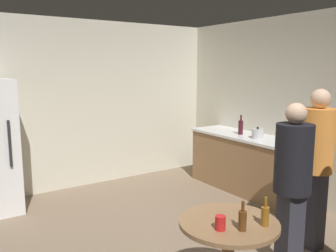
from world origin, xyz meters
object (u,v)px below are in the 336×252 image
object	(u,v)px
kettle	(258,134)
beer_bottle_on_counter	(284,137)
plastic_cup_red	(220,223)
beer_bottle_amber	(265,215)
foreground_table	(229,233)
beer_bottle_brown	(242,220)
person_in_black_shirt	(293,177)
person_in_orange_shirt	(316,157)
wine_bottle_on_counter	(241,127)

from	to	relation	value
kettle	beer_bottle_on_counter	xyz separation A→B (m)	(0.06, -0.44, 0.01)
kettle	beer_bottle_on_counter	size ratio (longest dim) A/B	1.06
kettle	plastic_cup_red	distance (m)	2.87
plastic_cup_red	beer_bottle_amber	bearing A→B (deg)	-22.03
foreground_table	plastic_cup_red	distance (m)	0.24
beer_bottle_brown	person_in_black_shirt	world-z (taller)	person_in_black_shirt
beer_bottle_amber	person_in_orange_shirt	distance (m)	1.34
beer_bottle_amber	person_in_black_shirt	world-z (taller)	person_in_black_shirt
wine_bottle_on_counter	beer_bottle_brown	world-z (taller)	wine_bottle_on_counter
beer_bottle_amber	plastic_cup_red	xyz separation A→B (m)	(-0.34, 0.14, -0.03)
plastic_cup_red	person_in_black_shirt	size ratio (longest dim) A/B	0.07
beer_bottle_amber	beer_bottle_brown	bearing A→B (deg)	169.22
beer_bottle_on_counter	beer_bottle_brown	xyz separation A→B (m)	(-2.21, -1.38, -0.17)
kettle	beer_bottle_on_counter	bearing A→B (deg)	-82.00
kettle	wine_bottle_on_counter	distance (m)	0.37
beer_bottle_on_counter	beer_bottle_amber	xyz separation A→B (m)	(-2.01, -1.42, -0.17)
beer_bottle_on_counter	person_in_orange_shirt	xyz separation A→B (m)	(-0.75, -1.00, 0.03)
person_in_orange_shirt	foreground_table	bearing A→B (deg)	7.48
foreground_table	kettle	bearing A→B (deg)	37.72
beer_bottle_amber	person_in_orange_shirt	xyz separation A→B (m)	(1.26, 0.42, 0.20)
beer_bottle_on_counter	person_in_orange_shirt	size ratio (longest dim) A/B	0.13
beer_bottle_brown	person_in_black_shirt	bearing A→B (deg)	13.52
wine_bottle_on_counter	person_in_black_shirt	xyz separation A→B (m)	(-1.33, -1.98, -0.06)
kettle	foreground_table	distance (m)	2.70
kettle	foreground_table	bearing A→B (deg)	-142.28
foreground_table	person_in_orange_shirt	size ratio (longest dim) A/B	0.46
wine_bottle_on_counter	person_in_black_shirt	distance (m)	2.39
person_in_black_shirt	wine_bottle_on_counter	bearing A→B (deg)	-105.69
foreground_table	person_in_black_shirt	distance (m)	0.87
kettle	person_in_black_shirt	world-z (taller)	person_in_black_shirt
person_in_orange_shirt	kettle	bearing A→B (deg)	-116.23
kettle	beer_bottle_brown	bearing A→B (deg)	-139.84
beer_bottle_on_counter	wine_bottle_on_counter	bearing A→B (deg)	93.14
beer_bottle_brown	wine_bottle_on_counter	bearing A→B (deg)	45.19
wine_bottle_on_counter	person_in_black_shirt	size ratio (longest dim) A/B	0.19
foreground_table	person_in_black_shirt	xyz separation A→B (m)	(0.81, 0.03, 0.33)
plastic_cup_red	kettle	bearing A→B (deg)	36.96
foreground_table	person_in_black_shirt	bearing A→B (deg)	1.87
foreground_table	plastic_cup_red	size ratio (longest dim) A/B	7.27
foreground_table	person_in_orange_shirt	bearing A→B (deg)	8.14
foreground_table	plastic_cup_red	world-z (taller)	plastic_cup_red
person_in_black_shirt	beer_bottle_amber	bearing A→B (deg)	38.85
wine_bottle_on_counter	plastic_cup_red	size ratio (longest dim) A/B	2.82
beer_bottle_brown	kettle	bearing A→B (deg)	40.16
kettle	beer_bottle_on_counter	distance (m)	0.44
kettle	beer_bottle_on_counter	world-z (taller)	beer_bottle_on_counter
kettle	beer_bottle_brown	size ratio (longest dim) A/B	1.06
kettle	person_in_black_shirt	size ratio (longest dim) A/B	0.15
wine_bottle_on_counter	person_in_orange_shirt	size ratio (longest dim) A/B	0.18
beer_bottle_brown	plastic_cup_red	xyz separation A→B (m)	(-0.13, 0.10, -0.03)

